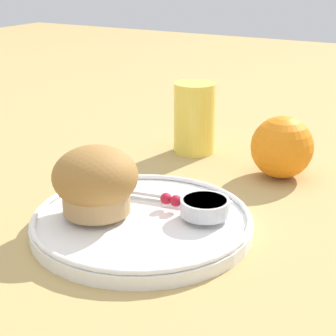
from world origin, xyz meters
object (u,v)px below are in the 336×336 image
at_px(muffin, 95,181).
at_px(juice_glass, 194,118).
at_px(orange_fruit, 282,147).
at_px(butter_knife, 161,194).

xyz_separation_m(muffin, juice_glass, (-0.03, 0.28, -0.00)).
bearing_deg(orange_fruit, juice_glass, 166.83).
height_order(muffin, orange_fruit, muffin).
distance_m(muffin, orange_fruit, 0.28).
height_order(muffin, juice_glass, juice_glass).
relative_size(butter_knife, juice_glass, 1.60).
bearing_deg(juice_glass, muffin, -84.91).
bearing_deg(muffin, butter_knife, 60.40).
bearing_deg(juice_glass, butter_knife, -72.82).
bearing_deg(butter_knife, muffin, -128.94).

